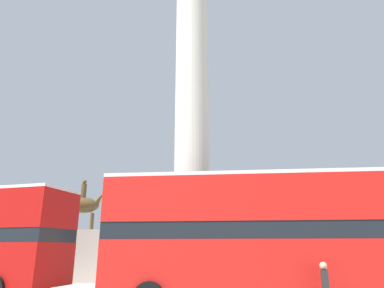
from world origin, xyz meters
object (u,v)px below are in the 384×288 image
object	(u,v)px
monument_column	(192,120)
equestrian_statue	(78,251)
bus_b	(274,234)
street_lamp	(277,232)

from	to	relation	value
monument_column	equestrian_statue	bearing A→B (deg)	151.86
bus_b	equestrian_statue	world-z (taller)	equestrian_statue
monument_column	equestrian_statue	distance (m)	11.45
monument_column	equestrian_statue	size ratio (longest dim) A/B	3.77
monument_column	bus_b	distance (m)	8.22
monument_column	equestrian_statue	world-z (taller)	monument_column
street_lamp	bus_b	bearing A→B (deg)	-94.30
monument_column	street_lamp	bearing A→B (deg)	-21.57
bus_b	equestrian_statue	size ratio (longest dim) A/B	1.80
monument_column	street_lamp	size ratio (longest dim) A/B	4.95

